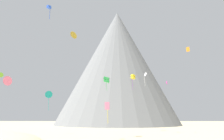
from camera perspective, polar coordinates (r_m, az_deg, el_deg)
name	(u,v)px	position (r m, az deg, el deg)	size (l,w,h in m)	color
rock_massif	(119,70)	(136.32, 1.65, 0.02)	(96.16, 96.16, 65.50)	slate
kite_gold_mid	(73,35)	(61.72, -9.22, 8.22)	(1.90, 2.04, 2.04)	gold
kite_yellow_mid	(133,77)	(83.27, 5.06, -1.65)	(1.78, 1.77, 5.56)	yellow
kite_teal_low	(49,95)	(71.57, -14.89, -5.71)	(2.13, 1.20, 5.65)	teal
kite_blue_high	(49,7)	(56.69, -14.84, 14.28)	(1.13, 1.11, 3.32)	blue
kite_lime_mid	(0,75)	(68.11, -25.13, -1.07)	(1.55, 1.46, 1.46)	#8CD133
kite_pink_low	(107,107)	(49.25, -1.16, -8.95)	(1.00, 0.42, 4.32)	pink
kite_rainbow_low	(8,81)	(56.04, -23.65, -2.38)	(2.10, 0.83, 2.06)	#E5668C
kite_orange_mid	(188,49)	(80.01, 17.68, 4.74)	(0.92, 0.76, 1.63)	orange
kite_green_low	(107,80)	(58.66, -1.32, -2.36)	(1.49, 1.40, 3.48)	green
kite_magenta_mid	(166,83)	(75.22, 12.89, -2.97)	(0.64, 1.41, 1.38)	#D1339E
kite_white_mid	(145,75)	(74.29, 7.92, -1.14)	(1.05, 1.37, 4.20)	white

